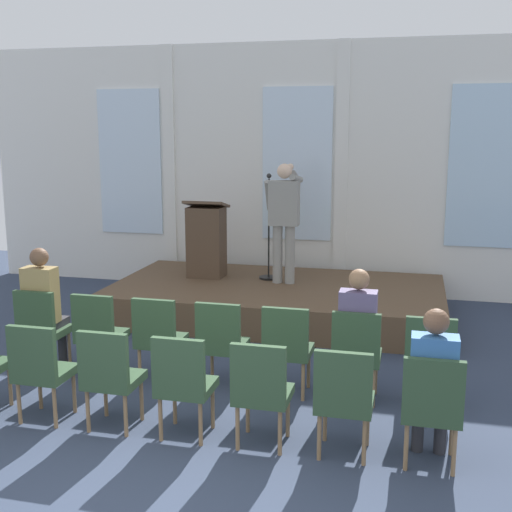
% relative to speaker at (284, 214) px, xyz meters
% --- Properties ---
extents(ground_plane, '(16.81, 16.81, 0.00)m').
position_rel_speaker_xyz_m(ground_plane, '(-0.06, -5.08, -1.45)').
color(ground_plane, '#2D384C').
extents(rear_partition, '(10.78, 0.14, 3.98)m').
position_rel_speaker_xyz_m(rear_partition, '(-0.03, 1.37, 0.55)').
color(rear_partition, silver).
rests_on(rear_partition, ground).
extents(stage_platform, '(4.63, 2.50, 0.45)m').
position_rel_speaker_xyz_m(stage_platform, '(-0.06, -0.17, -1.22)').
color(stage_platform, brown).
rests_on(stage_platform, ground).
extents(speaker, '(0.51, 0.69, 1.71)m').
position_rel_speaker_xyz_m(speaker, '(0.00, 0.00, 0.00)').
color(speaker, gray).
rests_on(speaker, stage_platform).
extents(mic_stand, '(0.28, 0.28, 1.56)m').
position_rel_speaker_xyz_m(mic_stand, '(-0.26, 0.19, -0.66)').
color(mic_stand, black).
rests_on(mic_stand, stage_platform).
extents(lectern, '(0.60, 0.48, 1.16)m').
position_rel_speaker_xyz_m(lectern, '(-1.20, 0.12, -0.44)').
color(lectern, '#4C3828').
rests_on(lectern, stage_platform).
extents(chair_r0_c0, '(0.46, 0.44, 0.94)m').
position_rel_speaker_xyz_m(chair_r0_c0, '(-2.11, -2.92, -0.91)').
color(chair_r0_c0, olive).
rests_on(chair_r0_c0, ground).
extents(audience_r0_c0, '(0.36, 0.39, 1.38)m').
position_rel_speaker_xyz_m(audience_r0_c0, '(-2.11, -2.84, -0.68)').
color(audience_r0_c0, '#2D2D33').
rests_on(audience_r0_c0, ground).
extents(chair_r0_c1, '(0.46, 0.44, 0.94)m').
position_rel_speaker_xyz_m(chair_r0_c1, '(-1.43, -2.92, -0.91)').
color(chair_r0_c1, olive).
rests_on(chair_r0_c1, ground).
extents(chair_r0_c2, '(0.46, 0.44, 0.94)m').
position_rel_speaker_xyz_m(chair_r0_c2, '(-0.74, -2.92, -0.91)').
color(chair_r0_c2, olive).
rests_on(chair_r0_c2, ground).
extents(chair_r0_c3, '(0.46, 0.44, 0.94)m').
position_rel_speaker_xyz_m(chair_r0_c3, '(-0.06, -2.92, -0.91)').
color(chair_r0_c3, olive).
rests_on(chair_r0_c3, ground).
extents(chair_r0_c4, '(0.46, 0.44, 0.94)m').
position_rel_speaker_xyz_m(chair_r0_c4, '(0.63, -2.92, -0.91)').
color(chair_r0_c4, olive).
rests_on(chair_r0_c4, ground).
extents(chair_r0_c5, '(0.46, 0.44, 0.94)m').
position_rel_speaker_xyz_m(chair_r0_c5, '(1.31, -2.92, -0.91)').
color(chair_r0_c5, olive).
rests_on(chair_r0_c5, ground).
extents(audience_r0_c5, '(0.36, 0.39, 1.33)m').
position_rel_speaker_xyz_m(audience_r0_c5, '(1.31, -2.84, -0.71)').
color(audience_r0_c5, '#2D2D33').
rests_on(audience_r0_c5, ground).
extents(chair_r0_c6, '(0.46, 0.44, 0.94)m').
position_rel_speaker_xyz_m(chair_r0_c6, '(1.99, -2.92, -0.91)').
color(chair_r0_c6, olive).
rests_on(chair_r0_c6, ground).
extents(chair_r1_c1, '(0.46, 0.44, 0.94)m').
position_rel_speaker_xyz_m(chair_r1_c1, '(-1.43, -4.04, -0.91)').
color(chair_r1_c1, olive).
rests_on(chair_r1_c1, ground).
extents(chair_r1_c2, '(0.46, 0.44, 0.94)m').
position_rel_speaker_xyz_m(chair_r1_c2, '(-0.74, -4.04, -0.91)').
color(chair_r1_c2, olive).
rests_on(chair_r1_c2, ground).
extents(chair_r1_c3, '(0.46, 0.44, 0.94)m').
position_rel_speaker_xyz_m(chair_r1_c3, '(-0.06, -4.04, -0.91)').
color(chair_r1_c3, olive).
rests_on(chair_r1_c3, ground).
extents(chair_r1_c4, '(0.46, 0.44, 0.94)m').
position_rel_speaker_xyz_m(chair_r1_c4, '(0.63, -4.04, -0.91)').
color(chair_r1_c4, olive).
rests_on(chair_r1_c4, ground).
extents(chair_r1_c5, '(0.46, 0.44, 0.94)m').
position_rel_speaker_xyz_m(chair_r1_c5, '(1.31, -4.04, -0.91)').
color(chair_r1_c5, olive).
rests_on(chair_r1_c5, ground).
extents(chair_r1_c6, '(0.46, 0.44, 0.94)m').
position_rel_speaker_xyz_m(chair_r1_c6, '(1.99, -4.04, -0.91)').
color(chair_r1_c6, olive).
rests_on(chair_r1_c6, ground).
extents(audience_r1_c6, '(0.36, 0.39, 1.29)m').
position_rel_speaker_xyz_m(audience_r1_c6, '(1.99, -3.96, -0.73)').
color(audience_r1_c6, '#2D2D33').
rests_on(audience_r1_c6, ground).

